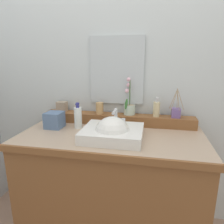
{
  "coord_description": "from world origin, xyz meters",
  "views": [
    {
      "loc": [
        0.28,
        -1.39,
        1.42
      ],
      "look_at": [
        0.01,
        -0.02,
        1.05
      ],
      "focal_mm": 33.14,
      "sensor_mm": 36.0,
      "label": 1
    }
  ],
  "objects": [
    {
      "name": "tumbler_cup",
      "position": [
        -0.15,
        0.24,
        1.01
      ],
      "size": [
        0.06,
        0.06,
        0.1
      ],
      "primitive_type": "cylinder",
      "color": "tan",
      "rests_on": "back_ledge"
    },
    {
      "name": "trinket_box",
      "position": [
        -0.5,
        0.27,
        1.0
      ],
      "size": [
        0.09,
        0.07,
        0.08
      ],
      "primitive_type": "cube",
      "rotation": [
        0.0,
        0.0,
        -0.02
      ],
      "color": "tan",
      "rests_on": "back_ledge"
    },
    {
      "name": "lotion_bottle",
      "position": [
        -0.29,
        0.09,
        0.97
      ],
      "size": [
        0.06,
        0.06,
        0.2
      ],
      "color": "white",
      "rests_on": "vanity_cabinet"
    },
    {
      "name": "wall_back",
      "position": [
        0.0,
        0.44,
        1.32
      ],
      "size": [
        3.26,
        0.2,
        2.65
      ],
      "primitive_type": "cube",
      "color": "silver",
      "rests_on": "ground"
    },
    {
      "name": "vanity_cabinet",
      "position": [
        0.0,
        -0.0,
        0.44
      ],
      "size": [
        1.34,
        0.67,
        0.88
      ],
      "color": "brown",
      "rests_on": "ground"
    },
    {
      "name": "mirror",
      "position": [
        -0.02,
        0.33,
        1.32
      ],
      "size": [
        0.45,
        0.02,
        0.55
      ],
      "primitive_type": "cube",
      "color": "silver"
    },
    {
      "name": "reed_diffuser",
      "position": [
        0.47,
        0.25,
        1.0
      ],
      "size": [
        0.11,
        0.07,
        0.23
      ],
      "color": "#715798",
      "rests_on": "back_ledge"
    },
    {
      "name": "sink_basin",
      "position": [
        0.02,
        -0.08,
        0.92
      ],
      "size": [
        0.41,
        0.35,
        0.27
      ],
      "color": "white",
      "rests_on": "vanity_cabinet"
    },
    {
      "name": "potted_plant",
      "position": [
        0.1,
        0.27,
        1.03
      ],
      "size": [
        0.1,
        0.1,
        0.31
      ],
      "color": "silver",
      "rests_on": "back_ledge"
    },
    {
      "name": "soap_dispenser",
      "position": [
        0.32,
        0.25,
        1.03
      ],
      "size": [
        0.05,
        0.06,
        0.16
      ],
      "color": "beige",
      "rests_on": "back_ledge"
    },
    {
      "name": "back_ledge",
      "position": [
        0.0,
        0.25,
        0.92
      ],
      "size": [
        1.27,
        0.13,
        0.08
      ],
      "primitive_type": "cube",
      "color": "brown",
      "rests_on": "vanity_cabinet"
    },
    {
      "name": "tissue_box",
      "position": [
        -0.47,
        0.06,
        0.94
      ],
      "size": [
        0.13,
        0.13,
        0.13
      ],
      "primitive_type": "cube",
      "rotation": [
        0.0,
        0.0,
        -0.02
      ],
      "color": "slate",
      "rests_on": "vanity_cabinet"
    }
  ]
}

